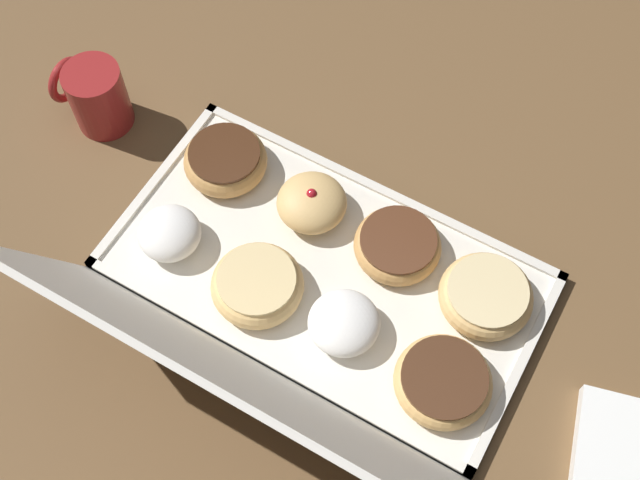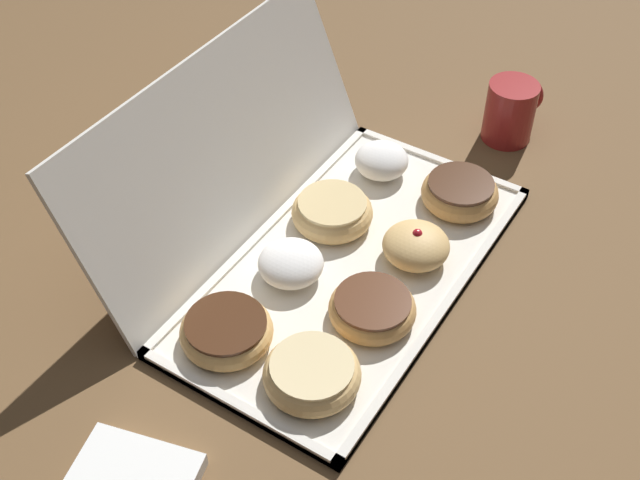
% 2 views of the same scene
% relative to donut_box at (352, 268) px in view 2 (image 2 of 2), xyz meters
% --- Properties ---
extents(ground_plane, '(3.00, 3.00, 0.00)m').
position_rel_donut_box_xyz_m(ground_plane, '(0.00, 0.00, -0.01)').
color(ground_plane, brown).
extents(donut_box, '(0.54, 0.29, 0.01)m').
position_rel_donut_box_xyz_m(donut_box, '(0.00, 0.00, 0.00)').
color(donut_box, silver).
rests_on(donut_box, ground).
extents(box_lid_open, '(0.54, 0.11, 0.25)m').
position_rel_donut_box_xyz_m(box_lid_open, '(0.00, 0.20, 0.12)').
color(box_lid_open, silver).
rests_on(box_lid_open, ground).
extents(glazed_ring_donut_0, '(0.12, 0.12, 0.04)m').
position_rel_donut_box_xyz_m(glazed_ring_donut_0, '(-0.19, -0.06, 0.02)').
color(glazed_ring_donut_0, '#E5B770').
rests_on(glazed_ring_donut_0, donut_box).
extents(chocolate_frosted_donut_1, '(0.11, 0.11, 0.03)m').
position_rel_donut_box_xyz_m(chocolate_frosted_donut_1, '(-0.07, -0.07, 0.02)').
color(chocolate_frosted_donut_1, tan).
rests_on(chocolate_frosted_donut_1, donut_box).
extents(jelly_filled_donut_2, '(0.09, 0.09, 0.05)m').
position_rel_donut_box_xyz_m(jelly_filled_donut_2, '(0.06, -0.07, 0.03)').
color(jelly_filled_donut_2, '#E5B770').
rests_on(jelly_filled_donut_2, donut_box).
extents(chocolate_frosted_donut_3, '(0.11, 0.11, 0.04)m').
position_rel_donut_box_xyz_m(chocolate_frosted_donut_3, '(0.19, -0.07, 0.03)').
color(chocolate_frosted_donut_3, tan).
rests_on(chocolate_frosted_donut_3, donut_box).
extents(chocolate_frosted_donut_4, '(0.12, 0.12, 0.04)m').
position_rel_donut_box_xyz_m(chocolate_frosted_donut_4, '(-0.19, 0.07, 0.02)').
color(chocolate_frosted_donut_4, tan).
rests_on(chocolate_frosted_donut_4, donut_box).
extents(powdered_filled_donut_5, '(0.09, 0.09, 0.04)m').
position_rel_donut_box_xyz_m(powdered_filled_donut_5, '(-0.06, 0.06, 0.03)').
color(powdered_filled_donut_5, white).
rests_on(powdered_filled_donut_5, donut_box).
extents(glazed_ring_donut_6, '(0.12, 0.12, 0.04)m').
position_rel_donut_box_xyz_m(glazed_ring_donut_6, '(0.06, 0.07, 0.03)').
color(glazed_ring_donut_6, '#E5B770').
rests_on(glazed_ring_donut_6, donut_box).
extents(powdered_filled_donut_7, '(0.08, 0.08, 0.05)m').
position_rel_donut_box_xyz_m(powdered_filled_donut_7, '(0.19, 0.06, 0.03)').
color(powdered_filled_donut_7, white).
rests_on(powdered_filled_donut_7, donut_box).
extents(coffee_mug, '(0.10, 0.08, 0.10)m').
position_rel_donut_box_xyz_m(coffee_mug, '(0.40, -0.06, 0.05)').
color(coffee_mug, maroon).
rests_on(coffee_mug, ground).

